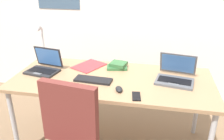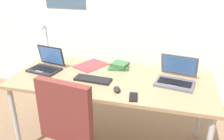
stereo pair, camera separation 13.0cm
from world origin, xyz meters
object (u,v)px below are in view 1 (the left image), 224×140
Objects in this scene: laptop_front_right at (175,76)px; desk_lamp at (42,43)px; cell_phone at (136,96)px; book_stack at (118,66)px; computer_mouse at (119,89)px; paper_folder_back_right at (89,66)px; external_keyboard at (93,80)px; laptop_back_left at (44,67)px.

desk_lamp is at bearing 170.82° from laptop_front_right.
desk_lamp is 2.94× the size of cell_phone.
laptop_front_right is 1.68× the size of book_stack.
laptop_front_right is (1.36, -0.22, -0.15)m from desk_lamp.
computer_mouse is 0.31× the size of paper_folder_back_right.
laptop_front_right is 2.69× the size of cell_phone.
cell_phone is at bearing -44.73° from paper_folder_back_right.
laptop_front_right is 0.58m from book_stack.
external_keyboard reaches higher than cell_phone.
laptop_back_left is 1.54× the size of book_stack.
external_keyboard is 1.52× the size of book_stack.
laptop_back_left is 3.48× the size of computer_mouse.
cell_phone is at bearing -65.78° from book_stack.
laptop_front_right is 1.18× the size of paper_folder_back_right.
paper_folder_back_right is (-0.39, 0.46, -0.01)m from computer_mouse.
computer_mouse is (0.90, -0.51, -0.18)m from desk_lamp.
computer_mouse is at bearing -78.89° from book_stack.
desk_lamp is 1.39m from laptop_front_right.
desk_lamp is at bearing 175.05° from paper_folder_back_right.
paper_folder_back_right is at bearing 27.84° from laptop_back_left.
desk_lamp is 1.05m from computer_mouse.
cell_phone is 0.44× the size of paper_folder_back_right.
laptop_front_right is 1.10× the size of laptop_back_left.
laptop_front_right is at bearing -9.18° from desk_lamp.
laptop_back_left is at bearing -152.16° from paper_folder_back_right.
book_stack reaches higher than paper_folder_back_right.
book_stack is at bearing 16.97° from laptop_back_left.
paper_folder_back_right is at bearing -4.95° from desk_lamp.
cell_phone is at bearing -19.39° from laptop_back_left.
laptop_front_right reaches higher than external_keyboard.
external_keyboard is (-0.71, -0.15, -0.04)m from laptop_front_right.
external_keyboard is 0.29m from computer_mouse.
laptop_back_left is (0.13, -0.25, -0.15)m from desk_lamp.
computer_mouse is at bearing -147.99° from laptop_front_right.
laptop_front_right is 0.73m from external_keyboard.
cell_phone is (1.05, -0.57, -0.19)m from desk_lamp.
cell_phone is 0.63× the size of book_stack.
external_keyboard reaches higher than paper_folder_back_right.
cell_phone is at bearing -131.10° from laptop_front_right.
computer_mouse reaches higher than cell_phone.
book_stack is at bearing 66.99° from external_keyboard.
cell_phone is (-0.31, -0.35, -0.04)m from laptop_front_right.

